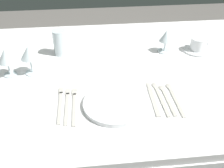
# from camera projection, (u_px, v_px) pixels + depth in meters

# --- Properties ---
(ground_plane) EXTENTS (6.00, 6.00, 0.00)m
(ground_plane) POSITION_uv_depth(u_px,v_px,m) (113.00, 165.00, 1.69)
(ground_plane) COLOR slate
(dining_table) EXTENTS (1.80, 1.11, 0.74)m
(dining_table) POSITION_uv_depth(u_px,v_px,m) (113.00, 83.00, 1.30)
(dining_table) COLOR white
(dining_table) RESTS_ON ground
(dinner_plate) EXTENTS (0.26, 0.26, 0.02)m
(dinner_plate) POSITION_uv_depth(u_px,v_px,m) (115.00, 104.00, 1.03)
(dinner_plate) COLOR white
(dinner_plate) RESTS_ON dining_table
(fork_outer) EXTENTS (0.02, 0.23, 0.00)m
(fork_outer) POSITION_uv_depth(u_px,v_px,m) (74.00, 105.00, 1.04)
(fork_outer) COLOR beige
(fork_outer) RESTS_ON dining_table
(fork_inner) EXTENTS (0.02, 0.23, 0.00)m
(fork_inner) POSITION_uv_depth(u_px,v_px,m) (67.00, 104.00, 1.04)
(fork_inner) COLOR beige
(fork_inner) RESTS_ON dining_table
(fork_salad) EXTENTS (0.02, 0.23, 0.00)m
(fork_salad) POSITION_uv_depth(u_px,v_px,m) (60.00, 103.00, 1.04)
(fork_salad) COLOR beige
(fork_salad) RESTS_ON dining_table
(dinner_knife) EXTENTS (0.02, 0.22, 0.00)m
(dinner_knife) POSITION_uv_depth(u_px,v_px,m) (153.00, 100.00, 1.06)
(dinner_knife) COLOR beige
(dinner_knife) RESTS_ON dining_table
(spoon_soup) EXTENTS (0.03, 0.23, 0.01)m
(spoon_soup) POSITION_uv_depth(u_px,v_px,m) (159.00, 95.00, 1.09)
(spoon_soup) COLOR beige
(spoon_soup) RESTS_ON dining_table
(spoon_dessert) EXTENTS (0.03, 0.20, 0.01)m
(spoon_dessert) POSITION_uv_depth(u_px,v_px,m) (166.00, 96.00, 1.08)
(spoon_dessert) COLOR beige
(spoon_dessert) RESTS_ON dining_table
(spoon_tea) EXTENTS (0.03, 0.22, 0.01)m
(spoon_tea) POSITION_uv_depth(u_px,v_px,m) (173.00, 95.00, 1.09)
(spoon_tea) COLOR beige
(spoon_tea) RESTS_ON dining_table
(saucer_left) EXTENTS (0.14, 0.14, 0.01)m
(saucer_left) POSITION_uv_depth(u_px,v_px,m) (197.00, 50.00, 1.40)
(saucer_left) COLOR white
(saucer_left) RESTS_ON dining_table
(coffee_cup_left) EXTENTS (0.10, 0.08, 0.06)m
(coffee_cup_left) POSITION_uv_depth(u_px,v_px,m) (198.00, 44.00, 1.38)
(coffee_cup_left) COLOR white
(coffee_cup_left) RESTS_ON saucer_left
(wine_glass_centre) EXTENTS (0.07, 0.07, 0.12)m
(wine_glass_centre) POSITION_uv_depth(u_px,v_px,m) (166.00, 37.00, 1.35)
(wine_glass_centre) COLOR silver
(wine_glass_centre) RESTS_ON dining_table
(wine_glass_left) EXTENTS (0.08, 0.08, 0.14)m
(wine_glass_left) POSITION_uv_depth(u_px,v_px,m) (6.00, 57.00, 1.16)
(wine_glass_left) COLOR silver
(wine_glass_left) RESTS_ON dining_table
(wine_glass_right) EXTENTS (0.08, 0.08, 0.14)m
(wine_glass_right) POSITION_uv_depth(u_px,v_px,m) (29.00, 54.00, 1.17)
(wine_glass_right) COLOR silver
(wine_glass_right) RESTS_ON dining_table
(drink_tumbler) EXTENTS (0.07, 0.07, 0.13)m
(drink_tumbler) POSITION_uv_depth(u_px,v_px,m) (60.00, 43.00, 1.34)
(drink_tumbler) COLOR silver
(drink_tumbler) RESTS_ON dining_table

